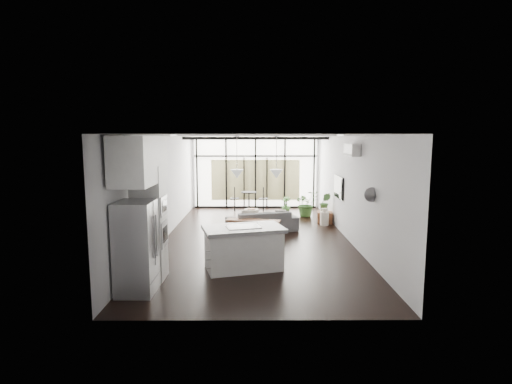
{
  "coord_description": "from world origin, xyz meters",
  "views": [
    {
      "loc": [
        -0.05,
        -10.73,
        2.74
      ],
      "look_at": [
        0.0,
        0.3,
        1.25
      ],
      "focal_mm": 28.0,
      "sensor_mm": 36.0,
      "label": 1
    }
  ],
  "objects_px": {
    "island": "(243,248)",
    "milk_can": "(324,217)",
    "pouf": "(251,215)",
    "console_bench": "(253,228)",
    "tv": "(339,187)",
    "sofa": "(262,218)",
    "fridge": "(137,247)"
  },
  "relations": [
    {
      "from": "fridge",
      "to": "sofa",
      "type": "bearing_deg",
      "value": 63.91
    },
    {
      "from": "pouf",
      "to": "island",
      "type": "bearing_deg",
      "value": -91.57
    },
    {
      "from": "island",
      "to": "sofa",
      "type": "distance_m",
      "value": 3.48
    },
    {
      "from": "fridge",
      "to": "sofa",
      "type": "distance_m",
      "value": 5.29
    },
    {
      "from": "fridge",
      "to": "pouf",
      "type": "xyz_separation_m",
      "value": [
        2.0,
        6.23,
        -0.63
      ]
    },
    {
      "from": "island",
      "to": "milk_can",
      "type": "relative_size",
      "value": 3.04
    },
    {
      "from": "console_bench",
      "to": "pouf",
      "type": "bearing_deg",
      "value": 104.63
    },
    {
      "from": "fridge",
      "to": "console_bench",
      "type": "height_order",
      "value": "fridge"
    },
    {
      "from": "sofa",
      "to": "pouf",
      "type": "xyz_separation_m",
      "value": [
        -0.32,
        1.5,
        -0.21
      ]
    },
    {
      "from": "island",
      "to": "milk_can",
      "type": "distance_m",
      "value": 4.9
    },
    {
      "from": "sofa",
      "to": "tv",
      "type": "height_order",
      "value": "tv"
    },
    {
      "from": "pouf",
      "to": "tv",
      "type": "distance_m",
      "value": 3.15
    },
    {
      "from": "fridge",
      "to": "console_bench",
      "type": "relative_size",
      "value": 1.09
    },
    {
      "from": "pouf",
      "to": "console_bench",
      "type": "bearing_deg",
      "value": -88.4
    },
    {
      "from": "island",
      "to": "console_bench",
      "type": "distance_m",
      "value": 2.75
    },
    {
      "from": "fridge",
      "to": "console_bench",
      "type": "distance_m",
      "value": 4.55
    },
    {
      "from": "tv",
      "to": "pouf",
      "type": "bearing_deg",
      "value": 152.02
    },
    {
      "from": "pouf",
      "to": "tv",
      "type": "relative_size",
      "value": 0.44
    },
    {
      "from": "island",
      "to": "console_bench",
      "type": "relative_size",
      "value": 1.09
    },
    {
      "from": "sofa",
      "to": "island",
      "type": "bearing_deg",
      "value": 66.25
    },
    {
      "from": "pouf",
      "to": "fridge",
      "type": "bearing_deg",
      "value": -107.75
    },
    {
      "from": "pouf",
      "to": "tv",
      "type": "xyz_separation_m",
      "value": [
        2.6,
        -1.38,
        1.11
      ]
    },
    {
      "from": "island",
      "to": "fridge",
      "type": "relative_size",
      "value": 1.0
    },
    {
      "from": "sofa",
      "to": "tv",
      "type": "xyz_separation_m",
      "value": [
        2.28,
        0.11,
        0.9
      ]
    },
    {
      "from": "island",
      "to": "fridge",
      "type": "xyz_separation_m",
      "value": [
        -1.86,
        -1.28,
        0.37
      ]
    },
    {
      "from": "console_bench",
      "to": "milk_can",
      "type": "distance_m",
      "value": 2.71
    },
    {
      "from": "island",
      "to": "milk_can",
      "type": "bearing_deg",
      "value": 44.58
    },
    {
      "from": "fridge",
      "to": "console_bench",
      "type": "bearing_deg",
      "value": 62.87
    },
    {
      "from": "console_bench",
      "to": "pouf",
      "type": "relative_size",
      "value": 3.12
    },
    {
      "from": "pouf",
      "to": "milk_can",
      "type": "relative_size",
      "value": 0.9
    },
    {
      "from": "island",
      "to": "pouf",
      "type": "xyz_separation_m",
      "value": [
        0.14,
        4.95,
        -0.26
      ]
    },
    {
      "from": "console_bench",
      "to": "pouf",
      "type": "height_order",
      "value": "console_bench"
    }
  ]
}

